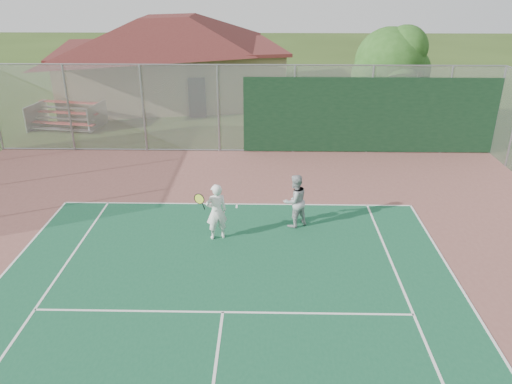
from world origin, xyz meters
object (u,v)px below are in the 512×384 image
at_px(tree, 391,65).
at_px(player_white_front, 216,212).
at_px(clubhouse, 170,50).
at_px(player_grey_back, 295,202).
at_px(bleachers, 67,115).

bearing_deg(tree, player_white_front, -125.20).
xyz_separation_m(clubhouse, tree, (10.60, -6.98, 0.41)).
xyz_separation_m(clubhouse, player_white_front, (4.03, -16.28, -1.95)).
xyz_separation_m(player_white_front, player_grey_back, (2.17, 0.78, -0.03)).
height_order(player_white_front, player_grey_back, player_white_front).
relative_size(clubhouse, player_grey_back, 8.94).
bearing_deg(player_grey_back, bleachers, -77.20).
bearing_deg(clubhouse, player_white_front, -87.51).
bearing_deg(player_grey_back, clubhouse, -101.76).
bearing_deg(player_grey_back, player_white_front, -13.68).
distance_m(tree, player_white_front, 11.63).
bearing_deg(tree, bleachers, 175.29).
height_order(clubhouse, bleachers, clubhouse).
bearing_deg(bleachers, player_white_front, -43.09).
height_order(clubhouse, player_white_front, clubhouse).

